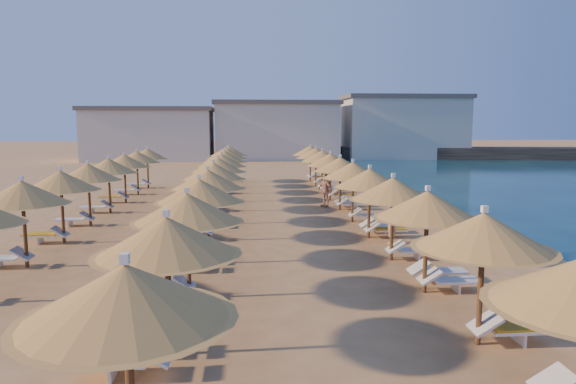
{
  "coord_description": "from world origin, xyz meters",
  "views": [
    {
      "loc": [
        -0.69,
        -20.65,
        4.68
      ],
      "look_at": [
        1.15,
        4.0,
        1.3
      ],
      "focal_mm": 32.0,
      "sensor_mm": 36.0,
      "label": 1
    }
  ],
  "objects": [
    {
      "name": "beachgoer_a",
      "position": [
        4.74,
        -1.55,
        0.77
      ],
      "size": [
        0.54,
        0.65,
        1.53
      ],
      "primitive_type": "imported",
      "rotation": [
        0.0,
        0.0,
        -1.94
      ],
      "color": "tan",
      "rests_on": "ground"
    },
    {
      "name": "ground",
      "position": [
        0.0,
        0.0,
        0.0
      ],
      "size": [
        220.0,
        220.0,
        0.0
      ],
      "primitive_type": "plane",
      "color": "tan",
      "rests_on": "ground"
    },
    {
      "name": "hotel_blocks",
      "position": [
        4.19,
        44.68,
        3.7
      ],
      "size": [
        47.73,
        9.59,
        8.1
      ],
      "color": "beige",
      "rests_on": "ground"
    },
    {
      "name": "parasol_row_west",
      "position": [
        -2.34,
        2.83,
        2.4
      ],
      "size": [
        2.96,
        36.61,
        2.98
      ],
      "color": "brown",
      "rests_on": "ground"
    },
    {
      "name": "parasol_row_east",
      "position": [
        4.09,
        2.83,
        2.4
      ],
      "size": [
        2.96,
        36.61,
        2.98
      ],
      "color": "brown",
      "rests_on": "ground"
    },
    {
      "name": "parasol_row_inland",
      "position": [
        -7.93,
        4.51,
        2.4
      ],
      "size": [
        2.96,
        26.52,
        2.98
      ],
      "color": "brown",
      "rests_on": "ground"
    },
    {
      "name": "jetty",
      "position": [
        25.97,
        42.7,
        0.75
      ],
      "size": [
        30.26,
        7.69,
        1.5
      ],
      "primitive_type": "cube",
      "rotation": [
        0.0,
        0.0,
        -0.12
      ],
      "color": "black",
      "rests_on": "ground"
    },
    {
      "name": "beachgoer_c",
      "position": [
        3.46,
        7.27,
        0.94
      ],
      "size": [
        0.98,
        1.17,
        1.88
      ],
      "primitive_type": "imported",
      "rotation": [
        0.0,
        0.0,
        -1.0
      ],
      "color": "tan",
      "rests_on": "ground"
    },
    {
      "name": "loungers",
      "position": [
        -0.9,
        3.07,
        0.34
      ],
      "size": [
        15.13,
        35.17,
        0.66
      ],
      "color": "white",
      "rests_on": "ground"
    }
  ]
}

